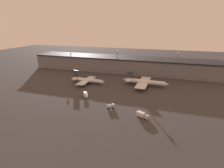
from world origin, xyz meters
name	(u,v)px	position (x,y,z in m)	size (l,w,h in m)	color
ground	(90,101)	(0.00, 0.00, 0.00)	(600.00, 600.00, 0.00)	#383538
terminal_building	(121,64)	(0.00, 89.27, 8.52)	(212.63, 30.22, 16.95)	slate
airplane_0	(87,80)	(-18.82, 35.41, 3.11)	(35.81, 27.97, 11.75)	silver
airplane_1	(145,82)	(33.50, 44.26, 3.64)	(42.34, 35.88, 12.20)	silver
service_vehicle_0	(142,115)	(39.44, -13.19, 1.83)	(7.99, 5.61, 3.24)	#9EA3A8
service_vehicle_1	(86,95)	(-6.24, 5.18, 1.95)	(5.77, 6.61, 3.53)	white
service_vehicle_2	(111,106)	(17.81, -7.19, 1.66)	(5.12, 4.72, 2.88)	#9EA3A8
lamp_post_0	(71,59)	(-60.30, 79.33, 13.45)	(1.80, 1.80, 20.61)	slate
lamp_post_1	(117,59)	(-2.31, 79.33, 16.29)	(1.80, 1.80, 25.70)	slate
lamp_post_2	(178,62)	(61.15, 79.33, 16.84)	(1.80, 1.80, 26.71)	slate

